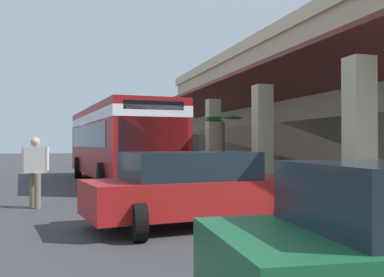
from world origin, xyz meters
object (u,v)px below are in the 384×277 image
at_px(potted_palm, 223,165).
at_px(pedestrian, 35,168).
at_px(parked_sedan_red, 196,188).
at_px(transit_bus, 118,139).

bearing_deg(potted_palm, pedestrian, -50.28).
relative_size(parked_sedan_red, potted_palm, 1.60).
height_order(parked_sedan_red, potted_palm, potted_palm).
xyz_separation_m(parked_sedan_red, potted_palm, (-9.62, 4.06, -0.04)).
bearing_deg(transit_bus, pedestrian, -22.33).
bearing_deg(pedestrian, transit_bus, 157.67).
bearing_deg(transit_bus, parked_sedan_red, 1.49).
xyz_separation_m(pedestrian, potted_palm, (-6.03, 7.25, -0.31)).
height_order(transit_bus, pedestrian, transit_bus).
distance_m(transit_bus, pedestrian, 7.71).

